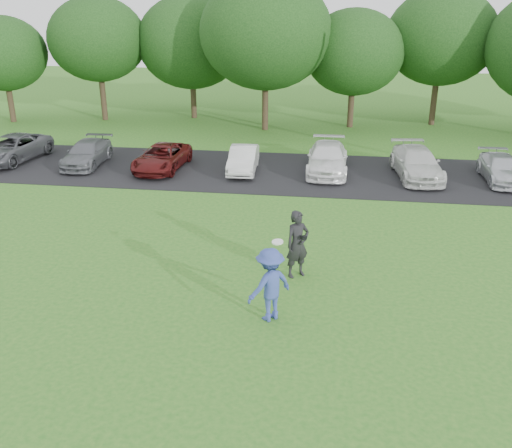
{
  "coord_description": "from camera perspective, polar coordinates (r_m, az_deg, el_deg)",
  "views": [
    {
      "loc": [
        2.13,
        -11.69,
        7.52
      ],
      "look_at": [
        0.0,
        3.5,
        1.3
      ],
      "focal_mm": 40.0,
      "sensor_mm": 36.0,
      "label": 1
    }
  ],
  "objects": [
    {
      "name": "camera_bystander",
      "position": [
        16.05,
        4.17,
        -2.02
      ],
      "size": [
        0.86,
        0.8,
        1.97
      ],
      "color": "black",
      "rests_on": "ground"
    },
    {
      "name": "ground",
      "position": [
        14.06,
        -2.02,
        -10.27
      ],
      "size": [
        100.0,
        100.0,
        0.0
      ],
      "primitive_type": "plane",
      "color": "#296C1F",
      "rests_on": "ground"
    },
    {
      "name": "frisbee_player",
      "position": [
        13.93,
        1.39,
        -6.08
      ],
      "size": [
        1.37,
        1.35,
        2.2
      ],
      "color": "#384A9E",
      "rests_on": "ground"
    },
    {
      "name": "parking_lot",
      "position": [
        25.89,
        2.94,
        5.2
      ],
      "size": [
        32.0,
        6.5,
        0.03
      ],
      "primitive_type": "cube",
      "color": "black",
      "rests_on": "ground"
    },
    {
      "name": "parked_cars",
      "position": [
        25.81,
        1.08,
        6.57
      ],
      "size": [
        28.4,
        4.85,
        1.26
      ],
      "color": "#505257",
      "rests_on": "parking_lot"
    },
    {
      "name": "tree_row",
      "position": [
        34.55,
        7.28,
        17.58
      ],
      "size": [
        42.39,
        9.85,
        8.64
      ],
      "color": "#38281C",
      "rests_on": "ground"
    }
  ]
}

